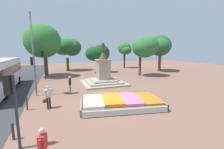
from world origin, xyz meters
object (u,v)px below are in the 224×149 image
Objects in this scene: traffic_light_near_crossing at (12,98)px; traffic_light_far_corner at (43,60)px; banner_pole at (33,51)px; pedestrian_crossing_plaza at (43,146)px; kerb_bollard_mid_a at (13,131)px; statue_monument at (103,75)px; pedestrian_with_handbag at (48,96)px; kerb_bollard_mid_b at (27,103)px; pedestrian_near_planter at (70,83)px; traffic_light_mid_block at (34,68)px; flower_planter at (121,103)px.

traffic_light_far_corner is (0.02, 16.20, 0.54)m from traffic_light_near_crossing.
banner_pole is 4.70× the size of pedestrian_crossing_plaza.
kerb_bollard_mid_a is at bearing -91.29° from traffic_light_far_corner.
pedestrian_with_handbag is at bearing -133.46° from statue_monument.
traffic_light_far_corner is 4.03× the size of kerb_bollard_mid_b.
banner_pole is 10.51m from pedestrian_crossing_plaza.
pedestrian_near_planter is (2.89, 7.95, -1.27)m from traffic_light_near_crossing.
banner_pole is (-0.18, -7.95, 1.31)m from traffic_light_far_corner.
traffic_light_mid_block is 2.30m from banner_pole.
flower_planter is at bearing 43.19° from pedestrian_crossing_plaza.
flower_planter is 2.01× the size of traffic_light_near_crossing.
kerb_bollard_mid_b reaches higher than kerb_bollard_mid_a.
kerb_bollard_mid_a is at bearing 110.86° from traffic_light_near_crossing.
statue_monument is 5.31m from pedestrian_near_planter.
banner_pole is 4.37m from pedestrian_near_planter.
banner_pole reaches higher than kerb_bollard_mid_a.
kerb_bollard_mid_b is (-0.02, 3.79, 0.08)m from kerb_bollard_mid_a.
kerb_bollard_mid_a is (-6.47, -2.14, 0.15)m from flower_planter.
pedestrian_with_handbag is 0.97× the size of pedestrian_near_planter.
statue_monument is at bearing 53.40° from kerb_bollard_mid_a.
banner_pole is 8.70× the size of kerb_bollard_mid_a.
traffic_light_mid_block is at bearing 99.70° from banner_pole.
pedestrian_with_handbag is (1.06, 4.51, -1.33)m from traffic_light_near_crossing.
traffic_light_mid_block is at bearing -170.99° from statue_monument.
pedestrian_near_planter is (2.86, -8.26, -1.81)m from traffic_light_far_corner.
traffic_light_far_corner is 18.01m from pedestrian_crossing_plaza.
kerb_bollard_mid_a is at bearing -110.74° from pedestrian_with_handbag.
traffic_light_far_corner reaches higher than kerb_bollard_mid_b.
traffic_light_near_crossing is 4.82m from pedestrian_with_handbag.
pedestrian_crossing_plaza is at bearing -76.36° from kerb_bollard_mid_b.
kerb_bollard_mid_a is at bearing -161.68° from flower_planter.
pedestrian_crossing_plaza is at bearing -86.27° from traffic_light_far_corner.
flower_planter is 4.07× the size of pedestrian_crossing_plaza.
pedestrian_crossing_plaza is 6.50m from kerb_bollard_mid_b.
traffic_light_mid_block reaches higher than kerb_bollard_mid_b.
statue_monument is at bearing 20.50° from banner_pole.
traffic_light_near_crossing is 8.45m from banner_pole.
statue_monument is 1.47× the size of traffic_light_mid_block.
banner_pole is at bearing 97.71° from pedestrian_crossing_plaza.
banner_pole is 5.06m from pedestrian_with_handbag.
pedestrian_near_planter is at bearing 62.05° from pedestrian_with_handbag.
traffic_light_far_corner is 2.46× the size of pedestrian_with_handbag.
pedestrian_with_handbag is (1.04, -11.70, -1.87)m from traffic_light_far_corner.
traffic_light_mid_block is 2.11× the size of pedestrian_with_handbag.
flower_planter is at bearing -16.62° from pedestrian_with_handbag.
traffic_light_mid_block is 2.05× the size of pedestrian_near_planter.
statue_monument is at bearing 56.73° from traffic_light_near_crossing.
banner_pole is at bearing -159.50° from statue_monument.
statue_monument is 3.27× the size of pedestrian_crossing_plaza.
traffic_light_mid_block reaches higher than pedestrian_with_handbag.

